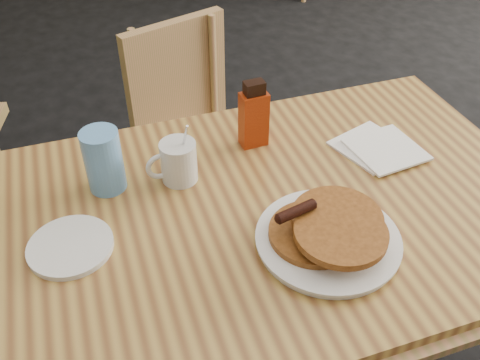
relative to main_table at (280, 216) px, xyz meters
name	(u,v)px	position (x,y,z in m)	size (l,w,h in m)	color
main_table	(280,216)	(0.00, 0.00, 0.00)	(1.28, 0.92, 0.75)	#AF873E
chair_main_far	(188,124)	(0.03, 0.74, -0.22)	(0.45, 0.46, 0.83)	tan
pancake_plate	(329,234)	(0.03, -0.14, 0.07)	(0.29, 0.29, 0.08)	silver
coffee_mug	(177,161)	(-0.18, 0.16, 0.09)	(0.12, 0.08, 0.15)	silver
syrup_bottle	(254,116)	(0.04, 0.22, 0.12)	(0.07, 0.04, 0.17)	maroon
napkin_stack	(379,148)	(0.30, 0.07, 0.05)	(0.19, 0.20, 0.01)	white
blue_tumbler	(104,161)	(-0.33, 0.20, 0.11)	(0.08, 0.08, 0.14)	#5F9CDF
side_saucer	(70,246)	(-0.44, 0.04, 0.05)	(0.17, 0.17, 0.01)	silver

